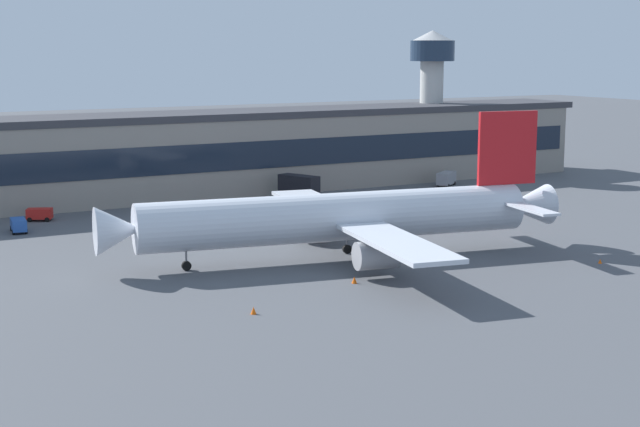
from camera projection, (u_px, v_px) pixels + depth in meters
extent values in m
plane|color=#4C4F54|center=(406.00, 261.00, 113.99)|extent=(600.00, 600.00, 0.00)
cube|color=gray|center=(211.00, 156.00, 165.29)|extent=(150.75, 14.33, 13.14)
cube|color=#38383D|center=(210.00, 115.00, 164.05)|extent=(153.76, 14.62, 1.20)
cube|color=#192333|center=(227.00, 157.00, 158.95)|extent=(147.73, 0.16, 4.73)
cylinder|color=silver|center=(336.00, 217.00, 114.15)|extent=(48.42, 14.06, 5.81)
cone|color=silver|center=(119.00, 230.00, 105.89)|extent=(6.10, 6.34, 5.51)
cone|color=silver|center=(526.00, 205.00, 122.49)|extent=(7.19, 6.25, 5.22)
cube|color=red|center=(507.00, 148.00, 120.22)|extent=(8.09, 1.90, 9.29)
cube|color=silver|center=(529.00, 208.00, 115.26)|extent=(4.17, 10.71, 0.30)
cube|color=silver|center=(478.00, 193.00, 127.16)|extent=(4.17, 10.71, 0.30)
cube|color=silver|center=(397.00, 242.00, 102.09)|extent=(9.66, 22.38, 0.50)
cube|color=silver|center=(315.00, 203.00, 127.68)|extent=(9.66, 22.38, 0.50)
cylinder|color=#99999E|center=(377.00, 255.00, 105.14)|extent=(5.27, 3.97, 3.19)
cylinder|color=#99999E|center=(316.00, 222.00, 124.68)|extent=(5.27, 3.97, 3.19)
cylinder|color=black|center=(186.00, 266.00, 109.10)|extent=(1.17, 0.68, 1.10)
cylinder|color=slate|center=(186.00, 254.00, 108.85)|extent=(0.24, 0.24, 2.29)
cylinder|color=black|center=(362.00, 258.00, 113.28)|extent=(1.17, 0.68, 1.10)
cylinder|color=slate|center=(362.00, 246.00, 113.04)|extent=(0.24, 0.24, 2.29)
cylinder|color=black|center=(347.00, 249.00, 118.15)|extent=(1.17, 0.68, 1.10)
cylinder|color=slate|center=(347.00, 238.00, 117.91)|extent=(0.24, 0.24, 2.29)
cylinder|color=#B7B7B2|center=(431.00, 118.00, 190.18)|extent=(4.63, 4.63, 22.65)
cylinder|color=#1E2D42|center=(432.00, 51.00, 187.89)|extent=(8.80, 8.80, 4.00)
cone|color=#A5A5A5|center=(433.00, 35.00, 187.37)|extent=(7.92, 7.92, 2.00)
cube|color=black|center=(299.00, 186.00, 159.56)|extent=(5.18, 7.65, 3.80)
cube|color=black|center=(308.00, 183.00, 158.22)|extent=(3.18, 3.25, 0.95)
cylinder|color=black|center=(315.00, 198.00, 159.26)|extent=(0.55, 0.76, 0.70)
cylinder|color=black|center=(306.00, 200.00, 157.45)|extent=(0.55, 0.76, 0.70)
cylinder|color=black|center=(292.00, 195.00, 162.33)|extent=(0.55, 0.76, 0.70)
cylinder|color=black|center=(283.00, 197.00, 160.53)|extent=(0.55, 0.76, 0.70)
cube|color=#2651A5|center=(18.00, 224.00, 131.56)|extent=(2.37, 4.58, 1.50)
cube|color=black|center=(18.00, 221.00, 132.61)|extent=(1.91, 1.72, 0.38)
cylinder|color=black|center=(11.00, 228.00, 132.76)|extent=(0.37, 0.73, 0.70)
cylinder|color=black|center=(24.00, 227.00, 133.41)|extent=(0.37, 0.73, 0.70)
cylinder|color=black|center=(13.00, 232.00, 129.96)|extent=(0.37, 0.73, 0.70)
cylinder|color=black|center=(26.00, 231.00, 130.61)|extent=(0.37, 0.73, 0.70)
cube|color=red|center=(40.00, 214.00, 140.22)|extent=(4.11, 3.34, 1.50)
cube|color=black|center=(46.00, 211.00, 140.23)|extent=(1.92, 2.20, 0.38)
cylinder|color=black|center=(50.00, 217.00, 141.31)|extent=(0.76, 0.57, 0.70)
cylinder|color=black|center=(47.00, 220.00, 139.55)|extent=(0.76, 0.57, 0.70)
cylinder|color=black|center=(33.00, 218.00, 141.15)|extent=(0.76, 0.57, 0.70)
cylinder|color=black|center=(30.00, 220.00, 139.38)|extent=(0.76, 0.57, 0.70)
cube|color=gray|center=(446.00, 178.00, 175.75)|extent=(5.52, 4.79, 2.20)
cube|color=black|center=(449.00, 175.00, 176.94)|extent=(2.65, 2.70, 0.55)
cylinder|color=black|center=(444.00, 182.00, 177.98)|extent=(0.75, 0.65, 0.70)
cylinder|color=black|center=(454.00, 183.00, 177.12)|extent=(0.75, 0.65, 0.70)
cylinder|color=black|center=(438.00, 185.00, 174.75)|extent=(0.75, 0.65, 0.70)
cylinder|color=black|center=(448.00, 186.00, 173.90)|extent=(0.75, 0.65, 0.70)
cone|color=#F2590C|center=(600.00, 261.00, 112.67)|extent=(0.44, 0.44, 0.55)
cone|color=#F2590C|center=(354.00, 280.00, 103.19)|extent=(0.60, 0.60, 0.75)
cone|color=#F2590C|center=(254.00, 310.00, 91.24)|extent=(0.58, 0.58, 0.72)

